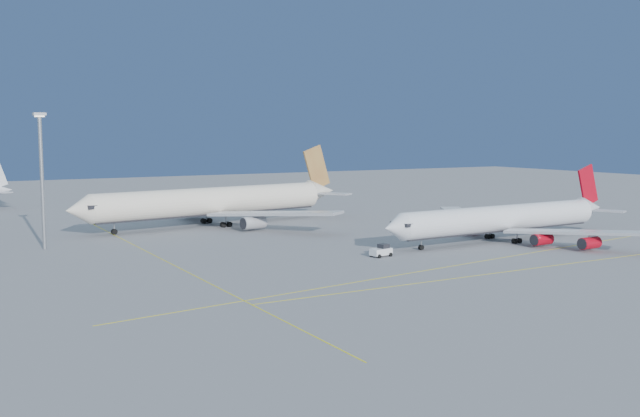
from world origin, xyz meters
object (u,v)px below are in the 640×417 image
(airliner_etihad, at_px, (217,201))
(light_mast, at_px, (42,169))
(airliner_virgin, at_px, (505,219))
(pushback_tug, at_px, (381,251))

(airliner_etihad, relative_size, light_mast, 2.81)
(airliner_virgin, distance_m, airliner_etihad, 65.35)
(airliner_etihad, distance_m, pushback_tug, 55.10)
(airliner_etihad, bearing_deg, pushback_tug, -89.66)
(airliner_etihad, bearing_deg, light_mast, -166.35)
(airliner_virgin, bearing_deg, airliner_etihad, 126.01)
(pushback_tug, height_order, light_mast, light_mast)
(pushback_tug, bearing_deg, airliner_virgin, -3.74)
(airliner_virgin, relative_size, light_mast, 2.38)
(airliner_virgin, distance_m, light_mast, 88.84)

